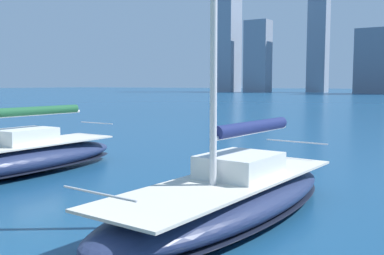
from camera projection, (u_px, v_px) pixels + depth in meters
name	position (u px, v px, depth m)	size (l,w,h in m)	color
sailboat_navy	(229.00, 196.00, 10.80)	(3.27, 9.14, 9.70)	navy
sailboat_forest	(13.00, 158.00, 16.04)	(2.73, 9.39, 9.87)	navy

